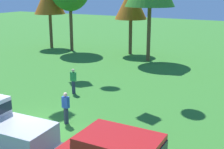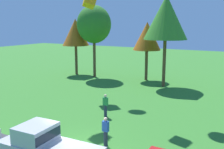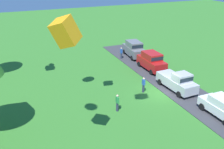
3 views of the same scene
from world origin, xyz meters
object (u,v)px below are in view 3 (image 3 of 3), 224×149
(person_watching_sky, at_px, (117,103))
(kite_box_low_drifter, at_px, (65,32))
(person_on_lawn, at_px, (143,85))
(car_pickup_far_end, at_px, (178,81))
(car_sedan_mid_row, at_px, (222,106))
(person_beside_suv, at_px, (121,53))
(car_suv_by_flagpole, at_px, (134,48))
(car_suv_near_entrance, at_px, (152,60))

(person_watching_sky, bearing_deg, kite_box_low_drifter, 131.86)
(person_on_lawn, bearing_deg, person_watching_sky, 120.88)
(person_watching_sky, relative_size, kite_box_low_drifter, 1.14)
(car_pickup_far_end, bearing_deg, car_sedan_mid_row, -174.93)
(car_pickup_far_end, bearing_deg, person_beside_suv, 6.46)
(car_pickup_far_end, xyz_separation_m, car_suv_by_flagpole, (11.83, -0.79, 0.19))
(car_sedan_mid_row, xyz_separation_m, person_beside_suv, (17.57, 1.85, -0.16))
(person_watching_sky, bearing_deg, car_suv_by_flagpole, -32.80)
(car_sedan_mid_row, bearing_deg, car_suv_by_flagpole, -0.87)
(car_sedan_mid_row, bearing_deg, kite_box_low_drifter, 91.81)
(car_sedan_mid_row, height_order, car_suv_near_entrance, car_suv_near_entrance)
(car_suv_by_flagpole, xyz_separation_m, kite_box_low_drifter, (-18.18, 14.03, 7.92))
(car_suv_by_flagpole, bearing_deg, person_watching_sky, 147.20)
(car_sedan_mid_row, xyz_separation_m, person_on_lawn, (6.96, 4.12, -0.16))
(car_sedan_mid_row, height_order, car_pickup_far_end, car_pickup_far_end)
(car_pickup_far_end, distance_m, car_suv_by_flagpole, 11.86)
(car_pickup_far_end, height_order, car_suv_by_flagpole, car_suv_by_flagpole)
(car_sedan_mid_row, relative_size, kite_box_low_drifter, 2.95)
(car_suv_by_flagpole, bearing_deg, car_sedan_mid_row, 179.13)
(person_beside_suv, height_order, kite_box_low_drifter, kite_box_low_drifter)
(car_pickup_far_end, distance_m, person_beside_suv, 11.75)
(car_sedan_mid_row, bearing_deg, car_suv_near_entrance, 0.09)
(car_suv_by_flagpole, distance_m, person_beside_suv, 2.16)
(person_beside_suv, bearing_deg, car_pickup_far_end, -173.54)
(car_pickup_far_end, xyz_separation_m, person_watching_sky, (-1.42, 7.75, -0.23))
(car_suv_near_entrance, bearing_deg, car_pickup_far_end, 175.44)
(car_suv_by_flagpole, xyz_separation_m, person_beside_suv, (-0.17, 2.12, -0.42))
(car_suv_by_flagpole, distance_m, kite_box_low_drifter, 24.29)
(person_on_lawn, bearing_deg, car_pickup_far_end, -106.37)
(kite_box_low_drifter, bearing_deg, person_beside_suv, -33.49)
(person_beside_suv, bearing_deg, kite_box_low_drifter, 146.51)
(car_suv_near_entrance, xyz_separation_m, kite_box_low_drifter, (-12.66, 13.74, 7.92))
(kite_box_low_drifter, bearing_deg, car_suv_near_entrance, -47.35)
(car_suv_by_flagpole, bearing_deg, person_beside_suv, 94.47)
(person_on_lawn, relative_size, kite_box_low_drifter, 1.14)
(car_pickup_far_end, xyz_separation_m, person_on_lawn, (1.06, 3.60, -0.23))
(person_watching_sky, xyz_separation_m, kite_box_low_drifter, (-4.92, 5.49, 8.34))
(car_suv_near_entrance, height_order, person_on_lawn, car_suv_near_entrance)
(car_pickup_far_end, relative_size, person_on_lawn, 2.97)
(car_suv_by_flagpole, bearing_deg, car_pickup_far_end, 176.16)
(person_beside_suv, height_order, person_watching_sky, same)
(car_sedan_mid_row, distance_m, person_beside_suv, 17.67)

